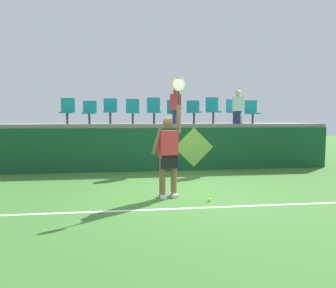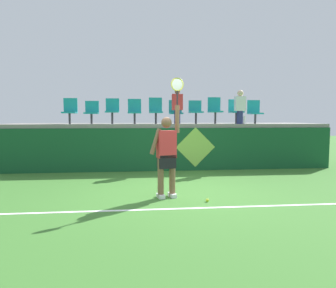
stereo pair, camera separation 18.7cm
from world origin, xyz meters
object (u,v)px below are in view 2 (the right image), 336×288
Objects in this scene: water_bottle at (244,120)px; stadium_chair_2 at (112,110)px; stadium_chair_9 at (255,111)px; spectator_1 at (240,106)px; tennis_ball at (207,200)px; stadium_chair_4 at (156,110)px; stadium_chair_0 at (70,110)px; spectator_0 at (177,106)px; stadium_chair_5 at (176,111)px; stadium_chair_1 at (92,111)px; stadium_chair_3 at (135,110)px; tennis_player at (167,153)px; stadium_chair_7 at (215,109)px; stadium_chair_8 at (236,110)px; stadium_chair_6 at (196,110)px.

stadium_chair_2 is at bearing 173.40° from water_bottle.
spectator_1 is at bearing -146.44° from stadium_chair_9.
tennis_ball is 4.79m from stadium_chair_4.
tennis_ball is 5.20m from stadium_chair_2.
stadium_chair_0 is at bearing 179.85° from stadium_chair_2.
stadium_chair_4 is at bearing 148.77° from spectator_0.
spectator_0 is (0.00, -0.40, 0.16)m from stadium_chair_5.
stadium_chair_1 is 0.67× the size of spectator_0.
spectator_0 is (1.38, -0.41, 0.14)m from stadium_chair_3.
tennis_player is 2.28× the size of spectator_1.
stadium_chair_7 is at bearing 62.43° from tennis_player.
spectator_0 reaches higher than stadium_chair_2.
spectator_0 is (-2.07, -0.40, 0.12)m from stadium_chair_8.
stadium_chair_0 is at bearing -179.98° from stadium_chair_7.
spectator_1 is (-0.14, 0.05, 0.45)m from water_bottle.
tennis_player is at bearing -69.93° from stadium_chair_2.
tennis_ball is at bearing -97.75° from stadium_chair_6.
stadium_chair_2 is 3.45m from stadium_chair_7.
stadium_chair_3 is 4.13m from stadium_chair_9.
stadium_chair_3 reaches higher than stadium_chair_1.
stadium_chair_8 is at bearing -179.66° from stadium_chair_9.
spectator_1 reaches higher than stadium_chair_0.
stadium_chair_2 is 2.78m from stadium_chair_6.
stadium_chair_9 is (0.54, 0.50, 0.31)m from water_bottle.
stadium_chair_7 is at bearing 179.92° from stadium_chair_9.
tennis_player reaches higher than stadium_chair_7.
stadium_chair_2 is 1.04× the size of stadium_chair_9.
stadium_chair_7 is at bearing 0.17° from stadium_chair_5.
stadium_chair_9 is at bearing 0.01° from stadium_chair_3.
stadium_chair_5 is 0.68m from stadium_chair_6.
stadium_chair_4 reaches higher than stadium_chair_5.
stadium_chair_8 reaches higher than water_bottle.
stadium_chair_1 is at bearing -0.60° from stadium_chair_0.
tennis_ball is 0.07× the size of stadium_chair_7.
stadium_chair_4 is at bearing 170.69° from spectator_1.
stadium_chair_5 is at bearing 179.49° from stadium_chair_6.
stadium_chair_6 is at bearing -179.84° from stadium_chair_8.
tennis_ball is at bearing -63.00° from stadium_chair_2.
stadium_chair_7 is (0.67, 0.01, 0.05)m from stadium_chair_6.
stadium_chair_7 reaches higher than stadium_chair_6.
stadium_chair_1 is at bearing 174.32° from water_bottle.
tennis_ball is 0.08× the size of stadium_chair_8.
stadium_chair_4 is (-2.89, 0.51, 0.35)m from water_bottle.
stadium_chair_4 is (-0.77, 4.32, 1.93)m from tennis_ball.
spectator_0 reaches higher than stadium_chair_9.
stadium_chair_0 is (-5.68, 0.50, 0.33)m from water_bottle.
stadium_chair_6 is (2.05, -0.01, -0.00)m from stadium_chair_3.
spectator_1 is at bearing 51.25° from tennis_player.
spectator_1 is at bearing -6.08° from stadium_chair_2.
stadium_chair_5 is at bearing -179.83° from stadium_chair_7.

